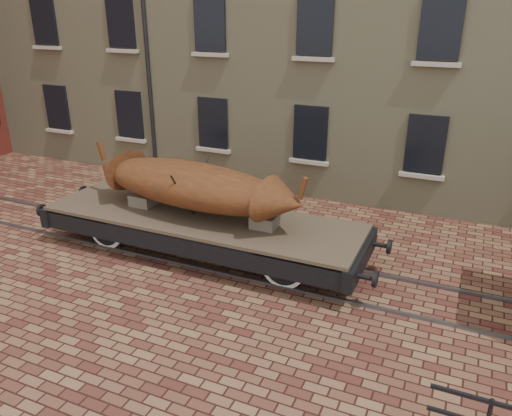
% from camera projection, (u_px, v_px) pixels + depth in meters
% --- Properties ---
extents(ground, '(90.00, 90.00, 0.00)m').
position_uv_depth(ground, '(343.00, 284.00, 11.47)').
color(ground, '#4F241D').
extents(rail_track, '(30.00, 1.52, 0.06)m').
position_uv_depth(rail_track, '(343.00, 283.00, 11.46)').
color(rail_track, '#59595E').
rests_on(rail_track, ground).
extents(flatcar_wagon, '(9.13, 2.48, 1.38)m').
position_uv_depth(flatcar_wagon, '(202.00, 223.00, 12.53)').
color(flatcar_wagon, '#423924').
rests_on(flatcar_wagon, ground).
extents(iron_boat, '(6.15, 2.21, 1.49)m').
position_uv_depth(iron_boat, '(192.00, 185.00, 12.24)').
color(iron_boat, brown).
rests_on(iron_boat, flatcar_wagon).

